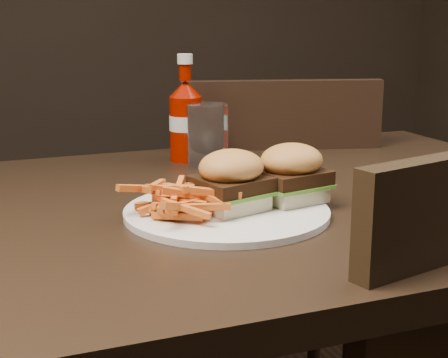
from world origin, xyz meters
name	(u,v)px	position (x,y,z in m)	size (l,w,h in m)	color
dining_table	(232,211)	(0.00, 0.00, 0.73)	(1.20, 0.80, 0.04)	black
chair_far	(264,262)	(0.29, 0.50, 0.43)	(0.43, 0.43, 0.04)	black
plate	(227,212)	(-0.04, -0.08, 0.76)	(0.28, 0.28, 0.01)	white
sandwich_half_a	(231,201)	(-0.04, -0.09, 0.77)	(0.08, 0.08, 0.02)	#F4ECC3
sandwich_half_b	(291,193)	(0.06, -0.08, 0.77)	(0.08, 0.08, 0.02)	beige
fries_pile	(177,198)	(-0.11, -0.08, 0.78)	(0.12, 0.12, 0.05)	#D85A32
ketchup_bottle	(186,129)	(0.02, 0.28, 0.81)	(0.06, 0.06, 0.12)	#880D00
tumbler	(208,136)	(0.04, 0.22, 0.81)	(0.07, 0.07, 0.12)	white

